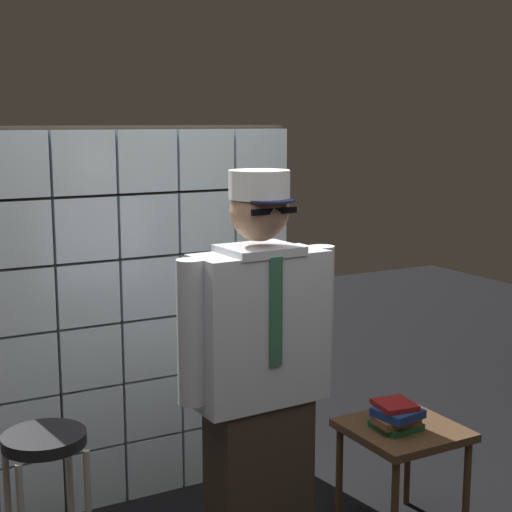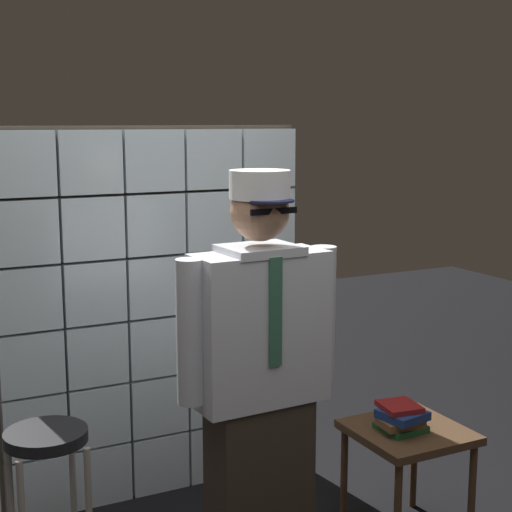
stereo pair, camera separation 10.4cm
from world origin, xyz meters
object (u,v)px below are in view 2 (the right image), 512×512
Objects in this scene: book_stack at (401,418)px; side_table at (408,443)px; bar_stool at (48,476)px; standing_person at (260,384)px.

side_table is at bearing 14.85° from book_stack.
book_stack is at bearing -8.17° from bar_stool.
book_stack is (-0.06, -0.02, 0.14)m from side_table.
standing_person reaches higher than bar_stool.
bar_stool is 1.70m from side_table.
standing_person is at bearing -172.64° from book_stack.
standing_person is 2.35× the size of bar_stool.
book_stack is (0.82, 0.11, -0.33)m from standing_person.
side_table is (0.87, 0.12, -0.47)m from standing_person.
standing_person is 3.29× the size of side_table.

